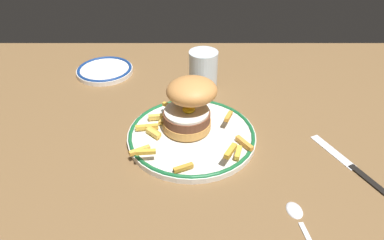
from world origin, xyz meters
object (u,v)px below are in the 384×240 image
at_px(water_glass, 204,73).
at_px(knife, 353,167).
at_px(dinner_plate, 192,135).
at_px(spoon, 299,217).
at_px(side_plate, 105,70).
at_px(burger, 190,103).

bearing_deg(water_glass, knife, -47.01).
height_order(dinner_plate, spoon, dinner_plate).
height_order(water_glass, side_plate, water_glass).
xyz_separation_m(water_glass, side_plate, (-0.27, 0.08, -0.04)).
bearing_deg(spoon, water_glass, 109.11).
bearing_deg(burger, spoon, -52.47).
relative_size(dinner_plate, side_plate, 1.75).
relative_size(water_glass, knife, 0.59).
distance_m(side_plate, knife, 0.65).
height_order(side_plate, spoon, side_plate).
height_order(water_glass, spoon, water_glass).
bearing_deg(dinner_plate, water_glass, 81.70).
bearing_deg(side_plate, burger, -48.48).
xyz_separation_m(burger, knife, (0.30, -0.11, -0.07)).
distance_m(burger, knife, 0.33).
xyz_separation_m(side_plate, knife, (0.54, -0.37, -0.01)).
height_order(side_plate, knife, side_plate).
bearing_deg(side_plate, dinner_plate, -50.33).
bearing_deg(knife, burger, 159.91).
distance_m(burger, water_glass, 0.18).
height_order(dinner_plate, water_glass, water_glass).
bearing_deg(dinner_plate, burger, 100.34).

